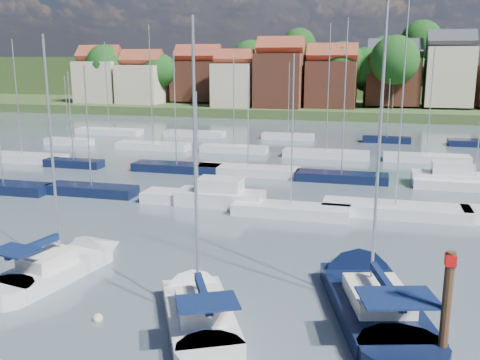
# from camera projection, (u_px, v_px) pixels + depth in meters

# --- Properties ---
(ground) EXTENTS (260.00, 260.00, 0.00)m
(ground) POSITION_uv_depth(u_px,v_px,m) (316.00, 163.00, 60.56)
(ground) COLOR #434F5C
(ground) RESTS_ON ground
(sailboat_left) EXTENTS (4.52, 10.44, 13.82)m
(sailboat_left) POSITION_uv_depth(u_px,v_px,m) (69.00, 264.00, 29.77)
(sailboat_left) COLOR silver
(sailboat_left) RESTS_ON ground
(sailboat_centre) EXTENTS (7.17, 10.69, 14.38)m
(sailboat_centre) POSITION_uv_depth(u_px,v_px,m) (196.00, 307.00, 24.66)
(sailboat_centre) COLOR silver
(sailboat_centre) RESTS_ON ground
(sailboat_navy) EXTENTS (7.01, 13.83, 18.44)m
(sailboat_navy) POSITION_uv_depth(u_px,v_px,m) (364.00, 290.00, 26.49)
(sailboat_navy) COLOR black
(sailboat_navy) RESTS_ON ground
(timber_piling) EXTENTS (0.40, 0.40, 6.89)m
(timber_piling) POSITION_uv_depth(u_px,v_px,m) (444.00, 332.00, 20.24)
(timber_piling) COLOR #4C331E
(timber_piling) RESTS_ON ground
(buoy_c) EXTENTS (0.46, 0.46, 0.46)m
(buoy_c) POSITION_uv_depth(u_px,v_px,m) (98.00, 321.00, 24.10)
(buoy_c) COLOR beige
(buoy_c) RESTS_ON ground
(buoy_e) EXTENTS (0.53, 0.53, 0.53)m
(buoy_e) POSITION_uv_depth(u_px,v_px,m) (343.00, 292.00, 27.08)
(buoy_e) COLOR #D85914
(buoy_e) RESTS_ON ground
(marina_field) EXTENTS (79.62, 41.41, 15.93)m
(marina_field) POSITION_uv_depth(u_px,v_px,m) (329.00, 168.00, 55.42)
(marina_field) COLOR silver
(marina_field) RESTS_ON ground
(far_shore_town) EXTENTS (212.46, 90.00, 22.27)m
(far_shore_town) POSITION_uv_depth(u_px,v_px,m) (364.00, 85.00, 146.45)
(far_shore_town) COLOR #395028
(far_shore_town) RESTS_ON ground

